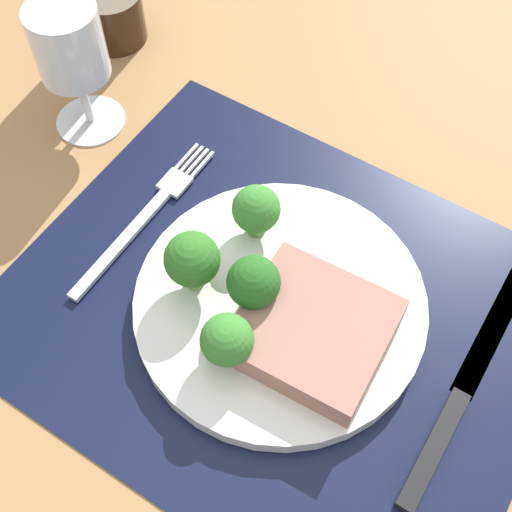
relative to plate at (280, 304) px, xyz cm
name	(u,v)px	position (x,y,z in cm)	size (l,w,h in cm)	color
ground_plane	(279,319)	(0.00, 0.00, -2.60)	(140.00, 110.00, 3.00)	#996D42
placemat	(280,310)	(0.00, 0.00, -0.95)	(43.25, 35.52, 0.30)	black
plate	(280,304)	(0.00, 0.00, 0.00)	(23.59, 23.59, 1.60)	silver
steak	(314,330)	(3.81, -1.47, 2.07)	(10.90, 10.44, 2.54)	#9E6B5B
broccoli_front_edge	(227,340)	(-0.79, -6.29, 3.64)	(4.01, 4.01, 4.92)	#5B8942
broccoli_near_steak	(256,210)	(-5.24, 4.63, 3.76)	(4.03, 4.03, 5.10)	#5B8942
broccoli_center	(192,260)	(-6.62, -2.36, 4.30)	(4.41, 4.41, 5.83)	#6B994C
broccoli_near_fork	(254,284)	(-1.58, -1.47, 4.08)	(4.16, 4.16, 5.58)	#5B8942
fork	(146,216)	(-14.83, 1.42, -0.55)	(2.40, 19.20, 0.50)	silver
knife	(458,400)	(15.45, 0.53, -0.50)	(1.80, 23.00, 0.80)	black
wine_glass	(71,51)	(-26.65, 7.91, 7.68)	(6.76, 6.76, 13.15)	silver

